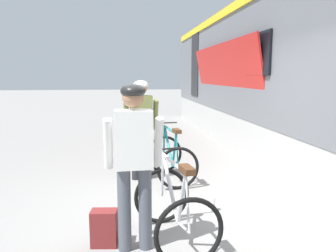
{
  "coord_description": "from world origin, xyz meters",
  "views": [
    {
      "loc": [
        -0.8,
        -4.47,
        1.84
      ],
      "look_at": [
        -0.12,
        0.68,
        1.05
      ],
      "focal_mm": 35.37,
      "sensor_mm": 36.0,
      "label": 1
    }
  ],
  "objects": [
    {
      "name": "water_bottle_near_the_bikes",
      "position": [
        0.37,
        -0.27,
        0.1
      ],
      "size": [
        0.07,
        0.07,
        0.2
      ],
      "primitive_type": "cylinder",
      "color": "silver",
      "rests_on": "ground"
    },
    {
      "name": "backpack_on_platform",
      "position": [
        -1.05,
        -1.02,
        0.2
      ],
      "size": [
        0.3,
        0.21,
        0.4
      ],
      "primitive_type": "cube",
      "rotation": [
        0.0,
        0.0,
        -0.12
      ],
      "color": "maroon",
      "rests_on": "ground"
    },
    {
      "name": "cyclist_far_in_white",
      "position": [
        -0.72,
        -1.14,
        1.05
      ],
      "size": [
        0.62,
        0.32,
        1.76
      ],
      "color": "#4C515B",
      "rests_on": "ground"
    },
    {
      "name": "water_bottle_by_the_backpack",
      "position": [
        -1.16,
        -0.8,
        0.09
      ],
      "size": [
        0.07,
        0.07,
        0.18
      ],
      "primitive_type": "cylinder",
      "color": "#338CCC",
      "rests_on": "ground"
    },
    {
      "name": "bicycle_far_silver",
      "position": [
        -0.28,
        -1.06,
        0.4
      ],
      "size": [
        0.86,
        1.16,
        0.99
      ],
      "color": "black",
      "rests_on": "ground"
    },
    {
      "name": "cyclist_near_in_olive",
      "position": [
        -0.52,
        1.3,
        1.05
      ],
      "size": [
        0.63,
        0.34,
        1.76
      ],
      "color": "#232328",
      "rests_on": "ground"
    },
    {
      "name": "ground_plane",
      "position": [
        0.0,
        0.0,
        0.0
      ],
      "size": [
        80.0,
        80.0,
        0.0
      ],
      "primitive_type": "plane",
      "color": "gray"
    },
    {
      "name": "bicycle_near_teal",
      "position": [
        -0.01,
        1.16,
        0.4
      ],
      "size": [
        0.82,
        1.14,
        0.99
      ],
      "color": "black",
      "rests_on": "ground"
    }
  ]
}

